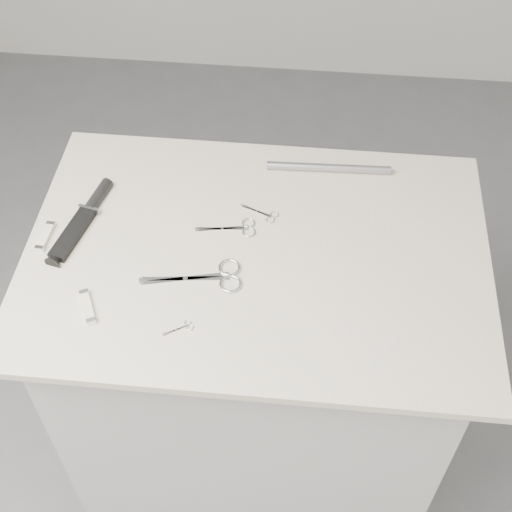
# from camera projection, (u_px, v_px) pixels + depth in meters

# --- Properties ---
(ground) EXTENTS (4.00, 4.00, 0.01)m
(ground) POSITION_uv_depth(u_px,v_px,m) (256.00, 444.00, 2.23)
(ground) COLOR slate
(ground) RESTS_ON ground
(plinth) EXTENTS (0.90, 0.60, 0.90)m
(plinth) POSITION_uv_depth(u_px,v_px,m) (256.00, 367.00, 1.89)
(plinth) COLOR #B8B8B5
(plinth) RESTS_ON ground
(display_board) EXTENTS (1.00, 0.70, 0.02)m
(display_board) POSITION_uv_depth(u_px,v_px,m) (257.00, 255.00, 1.54)
(display_board) COLOR beige
(display_board) RESTS_ON plinth
(large_shears) EXTENTS (0.21, 0.09, 0.01)m
(large_shears) POSITION_uv_depth(u_px,v_px,m) (214.00, 277.00, 1.48)
(large_shears) COLOR silver
(large_shears) RESTS_ON display_board
(embroidery_scissors_a) EXTENTS (0.13, 0.06, 0.00)m
(embroidery_scissors_a) POSITION_uv_depth(u_px,v_px,m) (238.00, 228.00, 1.57)
(embroidery_scissors_a) COLOR silver
(embroidery_scissors_a) RESTS_ON display_board
(embroidery_scissors_b) EXTENTS (0.09, 0.05, 0.00)m
(embroidery_scissors_b) POSITION_uv_depth(u_px,v_px,m) (264.00, 214.00, 1.60)
(embroidery_scissors_b) COLOR silver
(embroidery_scissors_b) RESTS_ON display_board
(tiny_scissors) EXTENTS (0.06, 0.04, 0.00)m
(tiny_scissors) POSITION_uv_depth(u_px,v_px,m) (182.00, 328.00, 1.40)
(tiny_scissors) COLOR silver
(tiny_scissors) RESTS_ON display_board
(sheathed_knife) EXTENTS (0.09, 0.25, 0.03)m
(sheathed_knife) POSITION_uv_depth(u_px,v_px,m) (85.00, 216.00, 1.59)
(sheathed_knife) COLOR black
(sheathed_knife) RESTS_ON display_board
(pocket_knife_a) EXTENTS (0.02, 0.08, 0.01)m
(pocket_knife_a) POSITION_uv_depth(u_px,v_px,m) (45.00, 236.00, 1.55)
(pocket_knife_a) COLOR white
(pocket_knife_a) RESTS_ON display_board
(pocket_knife_b) EXTENTS (0.05, 0.08, 0.01)m
(pocket_knife_b) POSITION_uv_depth(u_px,v_px,m) (88.00, 307.00, 1.43)
(pocket_knife_b) COLOR white
(pocket_knife_b) RESTS_ON display_board
(metal_rail) EXTENTS (0.29, 0.03, 0.02)m
(metal_rail) POSITION_uv_depth(u_px,v_px,m) (329.00, 168.00, 1.69)
(metal_rail) COLOR #94979D
(metal_rail) RESTS_ON display_board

